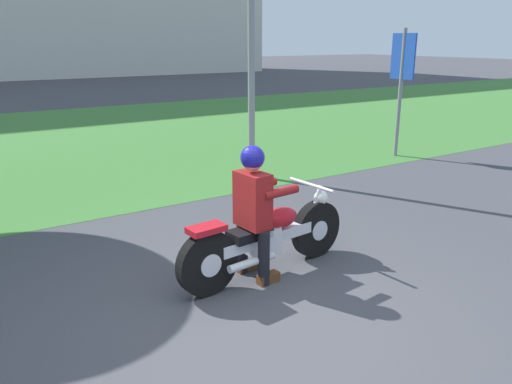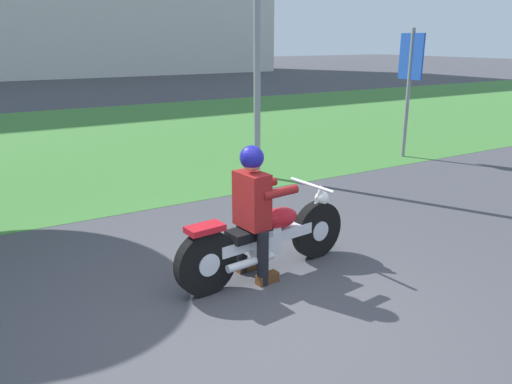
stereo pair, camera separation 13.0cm
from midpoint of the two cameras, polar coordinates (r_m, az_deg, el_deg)
The scene contains 5 objects.
ground at distance 4.42m, azimuth 0.59°, elevation -15.54°, with size 120.00×120.00×0.00m, color #424247.
grass_verge at distance 13.05m, azimuth -23.05°, elevation 5.20°, with size 60.00×12.00×0.01m, color #3D7533.
motorcycle_lead at distance 5.21m, azimuth 0.54°, elevation -5.34°, with size 2.11×0.66×0.88m.
rider_lead at distance 4.97m, azimuth -0.97°, elevation -1.25°, with size 0.58×0.50×1.40m.
sign_banner at distance 10.84m, azimuth 15.99°, elevation 12.95°, with size 0.08×0.60×2.60m.
Camera 1 is at (-2.09, -3.08, 2.38)m, focal length 35.00 mm.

